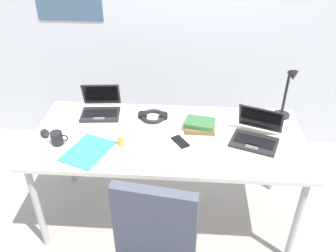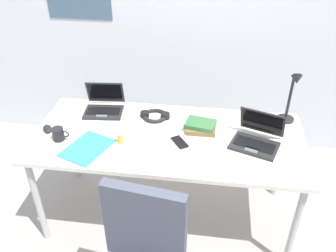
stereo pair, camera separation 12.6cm
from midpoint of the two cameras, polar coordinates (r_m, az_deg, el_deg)
The scene contains 13 objects.
ground_plane at distance 2.88m, azimuth 1.29°, elevation -13.69°, with size 12.00×12.00×0.00m, color gray.
wall_back at distance 3.16m, azimuth 4.01°, elevation 18.56°, with size 6.00×0.13×2.60m.
desk at distance 2.43m, azimuth 1.49°, elevation -2.71°, with size 1.80×0.80×0.74m.
desk_lamp at distance 2.58m, azimuth 20.27°, elevation 4.19°, with size 0.12×0.18×0.40m.
laptop_far_corner at distance 2.38m, azimuth 15.37°, elevation -1.92°, with size 0.36×0.35×0.21m.
laptop_mid_desk at distance 2.67m, azimuth -8.78°, elevation 3.14°, with size 0.30×0.27×0.20m.
computer_mouse at distance 2.55m, azimuth -17.25°, elevation -0.41°, with size 0.06×0.10×0.03m, color black.
cell_phone at distance 2.33m, azimuth 3.40°, elevation -2.60°, with size 0.06×0.14×0.01m, color black.
headphones at distance 2.57m, azimuth -0.67°, elevation 1.64°, with size 0.21×0.18×0.04m.
pill_bottle at distance 2.32m, azimuth -6.03°, elevation -1.84°, with size 0.04×0.04×0.08m.
book_stack at distance 2.45m, azimuth 6.69°, elevation -0.09°, with size 0.22×0.17×0.06m.
paper_folder_near_lamp at distance 2.32m, azimuth -11.20°, elevation -3.46°, with size 0.23×0.31×0.01m, color #338CC6.
coffee_mug at distance 2.42m, azimuth -15.56°, elevation -1.27°, with size 0.11×0.08×0.09m.
Camera 2 is at (0.26, -1.93, 2.13)m, focal length 38.43 mm.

